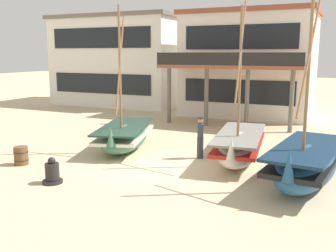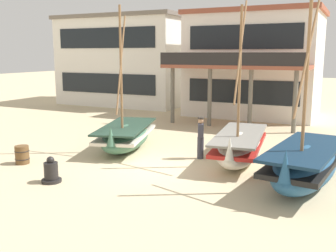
{
  "view_description": "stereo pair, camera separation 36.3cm",
  "coord_description": "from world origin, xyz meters",
  "px_view_note": "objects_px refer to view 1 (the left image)",
  "views": [
    {
      "loc": [
        6.23,
        -12.52,
        4.19
      ],
      "look_at": [
        0.0,
        1.0,
        1.4
      ],
      "focal_mm": 41.67,
      "sensor_mm": 36.0,
      "label": 1
    },
    {
      "loc": [
        6.56,
        -12.36,
        4.19
      ],
      "look_at": [
        0.0,
        1.0,
        1.4
      ],
      "focal_mm": 41.67,
      "sensor_mm": 36.0,
      "label": 2
    }
  ],
  "objects_px": {
    "fishing_boat_near_left": "(125,136)",
    "fisherman_by_hull": "(200,138)",
    "fishing_boat_centre_large": "(239,146)",
    "harbor_building_annex": "(124,60)",
    "fishing_boat_far_right": "(306,164)",
    "capstan_winch": "(52,173)",
    "wooden_barrel": "(21,156)",
    "harbor_building_main": "(249,64)"
  },
  "relations": [
    {
      "from": "fishing_boat_near_left",
      "to": "fisherman_by_hull",
      "type": "bearing_deg",
      "value": -0.44
    },
    {
      "from": "fishing_boat_near_left",
      "to": "fishing_boat_centre_large",
      "type": "relative_size",
      "value": 0.99
    },
    {
      "from": "fisherman_by_hull",
      "to": "harbor_building_annex",
      "type": "height_order",
      "value": "harbor_building_annex"
    },
    {
      "from": "fishing_boat_far_right",
      "to": "harbor_building_annex",
      "type": "distance_m",
      "value": 22.83
    },
    {
      "from": "fishing_boat_near_left",
      "to": "fishing_boat_centre_large",
      "type": "distance_m",
      "value": 5.1
    },
    {
      "from": "capstan_winch",
      "to": "wooden_barrel",
      "type": "relative_size",
      "value": 1.25
    },
    {
      "from": "fishing_boat_centre_large",
      "to": "harbor_building_main",
      "type": "distance_m",
      "value": 12.73
    },
    {
      "from": "capstan_winch",
      "to": "wooden_barrel",
      "type": "distance_m",
      "value": 2.81
    },
    {
      "from": "capstan_winch",
      "to": "harbor_building_main",
      "type": "height_order",
      "value": "harbor_building_main"
    },
    {
      "from": "wooden_barrel",
      "to": "harbor_building_main",
      "type": "distance_m",
      "value": 17.04
    },
    {
      "from": "fishing_boat_near_left",
      "to": "fishing_boat_centre_large",
      "type": "bearing_deg",
      "value": 1.52
    },
    {
      "from": "wooden_barrel",
      "to": "harbor_building_main",
      "type": "relative_size",
      "value": 0.08
    },
    {
      "from": "capstan_winch",
      "to": "wooden_barrel",
      "type": "bearing_deg",
      "value": 154.98
    },
    {
      "from": "fishing_boat_centre_large",
      "to": "fisherman_by_hull",
      "type": "bearing_deg",
      "value": -174.04
    },
    {
      "from": "fishing_boat_centre_large",
      "to": "fisherman_by_hull",
      "type": "height_order",
      "value": "fishing_boat_centre_large"
    },
    {
      "from": "fishing_boat_near_left",
      "to": "capstan_winch",
      "type": "xyz_separation_m",
      "value": [
        0.21,
        -4.93,
        -0.26
      ]
    },
    {
      "from": "fishing_boat_centre_large",
      "to": "wooden_barrel",
      "type": "relative_size",
      "value": 8.77
    },
    {
      "from": "fishing_boat_centre_large",
      "to": "fishing_boat_far_right",
      "type": "height_order",
      "value": "fishing_boat_far_right"
    },
    {
      "from": "capstan_winch",
      "to": "fisherman_by_hull",
      "type": "bearing_deg",
      "value": 55.8
    },
    {
      "from": "fisherman_by_hull",
      "to": "harbor_building_main",
      "type": "distance_m",
      "value": 12.63
    },
    {
      "from": "fishing_boat_near_left",
      "to": "fisherman_by_hull",
      "type": "distance_m",
      "value": 3.55
    },
    {
      "from": "fisherman_by_hull",
      "to": "capstan_winch",
      "type": "xyz_separation_m",
      "value": [
        -3.33,
        -4.9,
        -0.5
      ]
    },
    {
      "from": "fisherman_by_hull",
      "to": "harbor_building_main",
      "type": "xyz_separation_m",
      "value": [
        -0.99,
        12.3,
        2.65
      ]
    },
    {
      "from": "fishing_boat_centre_large",
      "to": "fishing_boat_far_right",
      "type": "relative_size",
      "value": 0.96
    },
    {
      "from": "harbor_building_main",
      "to": "fisherman_by_hull",
      "type": "bearing_deg",
      "value": -85.38
    },
    {
      "from": "harbor_building_main",
      "to": "wooden_barrel",
      "type": "bearing_deg",
      "value": -106.96
    },
    {
      "from": "harbor_building_main",
      "to": "capstan_winch",
      "type": "bearing_deg",
      "value": -97.74
    },
    {
      "from": "capstan_winch",
      "to": "wooden_barrel",
      "type": "xyz_separation_m",
      "value": [
        -2.55,
        1.19,
        0.01
      ]
    },
    {
      "from": "fishing_boat_centre_large",
      "to": "fisherman_by_hull",
      "type": "relative_size",
      "value": 3.64
    },
    {
      "from": "fisherman_by_hull",
      "to": "wooden_barrel",
      "type": "bearing_deg",
      "value": -147.71
    },
    {
      "from": "fishing_boat_near_left",
      "to": "fishing_boat_far_right",
      "type": "distance_m",
      "value": 7.94
    },
    {
      "from": "harbor_building_main",
      "to": "harbor_building_annex",
      "type": "bearing_deg",
      "value": 170.72
    },
    {
      "from": "fishing_boat_centre_large",
      "to": "harbor_building_annex",
      "type": "xyz_separation_m",
      "value": [
        -13.59,
        13.95,
        2.95
      ]
    },
    {
      "from": "fishing_boat_near_left",
      "to": "wooden_barrel",
      "type": "height_order",
      "value": "fishing_boat_near_left"
    },
    {
      "from": "fishing_boat_near_left",
      "to": "harbor_building_main",
      "type": "relative_size",
      "value": 0.68
    },
    {
      "from": "fishing_boat_far_right",
      "to": "fisherman_by_hull",
      "type": "height_order",
      "value": "fishing_boat_far_right"
    },
    {
      "from": "capstan_winch",
      "to": "harbor_building_main",
      "type": "bearing_deg",
      "value": 82.26
    },
    {
      "from": "fishing_boat_far_right",
      "to": "capstan_winch",
      "type": "height_order",
      "value": "fishing_boat_far_right"
    },
    {
      "from": "capstan_winch",
      "to": "fishing_boat_far_right",
      "type": "bearing_deg",
      "value": 23.14
    },
    {
      "from": "fishing_boat_far_right",
      "to": "harbor_building_main",
      "type": "relative_size",
      "value": 0.72
    },
    {
      "from": "fishing_boat_centre_large",
      "to": "harbor_building_main",
      "type": "height_order",
      "value": "harbor_building_main"
    },
    {
      "from": "wooden_barrel",
      "to": "harbor_building_main",
      "type": "xyz_separation_m",
      "value": [
        4.89,
        16.02,
        3.13
      ]
    }
  ]
}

